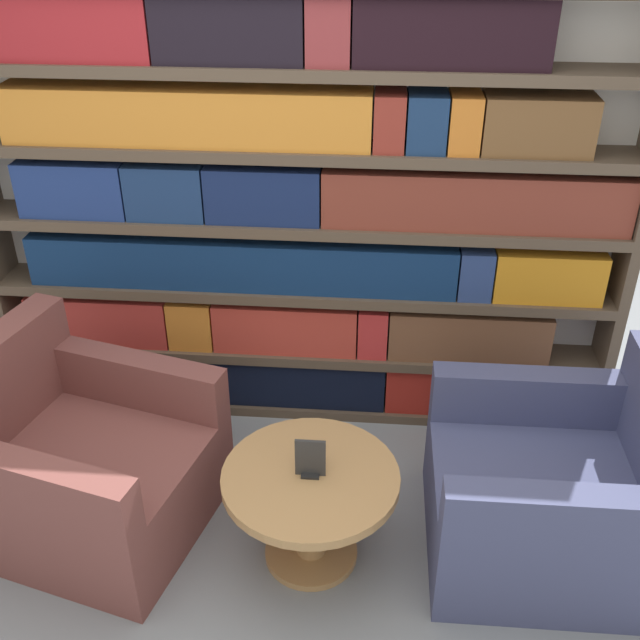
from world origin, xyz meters
TOP-DOWN VIEW (x-y plane):
  - ground_plane at (0.00, 0.00)m, footprint 14.00×14.00m
  - bookshelf at (-0.01, 1.35)m, footprint 3.01×0.30m
  - armchair_left at (-0.84, 0.45)m, footprint 1.10×1.03m
  - armchair_right at (1.12, 0.44)m, footprint 0.92×0.82m
  - coffee_table at (0.14, 0.31)m, footprint 0.69×0.69m
  - table_sign at (0.14, 0.31)m, footprint 0.12×0.06m

SIDE VIEW (x-z plane):
  - ground_plane at x=0.00m, z-range 0.00..0.00m
  - armchair_left at x=-0.84m, z-range -0.13..0.70m
  - armchair_right at x=1.12m, z-range -0.13..0.70m
  - coffee_table at x=0.14m, z-range 0.09..0.53m
  - table_sign at x=0.14m, z-range 0.43..0.59m
  - bookshelf at x=-0.01m, z-range -0.01..2.05m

